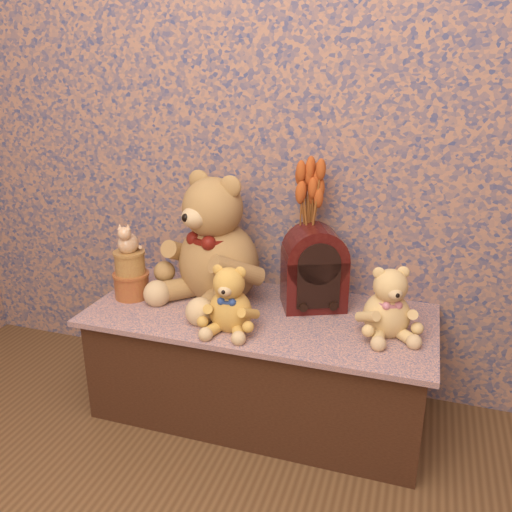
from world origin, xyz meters
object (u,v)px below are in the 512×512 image
(teddy_large, at_px, (218,231))
(ceramic_vase, at_px, (307,277))
(teddy_small, at_px, (388,298))
(cat_figurine, at_px, (128,237))
(teddy_medium, at_px, (230,295))
(cathedral_radio, at_px, (314,267))
(biscuit_tin_lower, at_px, (132,285))

(teddy_large, xyz_separation_m, ceramic_vase, (0.34, 0.07, -0.17))
(teddy_small, distance_m, cat_figurine, 0.99)
(teddy_medium, distance_m, cathedral_radio, 0.36)
(teddy_medium, distance_m, teddy_small, 0.53)
(biscuit_tin_lower, xyz_separation_m, cat_figurine, (0.00, 0.00, 0.20))
(teddy_medium, distance_m, cat_figurine, 0.50)
(teddy_small, bearing_deg, biscuit_tin_lower, 156.41)
(cathedral_radio, height_order, cat_figurine, cathedral_radio)
(cat_figurine, bearing_deg, teddy_medium, -27.59)
(teddy_medium, xyz_separation_m, teddy_small, (0.52, 0.13, 0.01))
(ceramic_vase, bearing_deg, teddy_small, -30.77)
(teddy_small, relative_size, cat_figurine, 2.14)
(teddy_large, xyz_separation_m, teddy_medium, (0.14, -0.25, -0.14))
(teddy_small, xyz_separation_m, biscuit_tin_lower, (-0.99, -0.00, -0.08))
(cathedral_radio, xyz_separation_m, biscuit_tin_lower, (-0.70, -0.14, -0.11))
(teddy_large, relative_size, cathedral_radio, 1.68)
(teddy_medium, bearing_deg, cathedral_radio, 44.36)
(teddy_medium, distance_m, biscuit_tin_lower, 0.49)
(biscuit_tin_lower, distance_m, cat_figurine, 0.20)
(cathedral_radio, xyz_separation_m, ceramic_vase, (-0.04, 0.05, -0.06))
(teddy_small, bearing_deg, cathedral_radio, 130.58)
(teddy_large, height_order, ceramic_vase, teddy_large)
(cathedral_radio, relative_size, ceramic_vase, 1.69)
(teddy_small, bearing_deg, teddy_medium, 170.35)
(cat_figurine, bearing_deg, biscuit_tin_lower, 0.00)
(teddy_medium, relative_size, ceramic_vase, 1.34)
(cathedral_radio, distance_m, cat_figurine, 0.72)
(teddy_large, distance_m, cathedral_radio, 0.39)
(teddy_small, relative_size, cathedral_radio, 0.83)
(teddy_medium, xyz_separation_m, ceramic_vase, (0.20, 0.32, -0.03))
(teddy_medium, height_order, teddy_small, teddy_small)
(teddy_large, height_order, teddy_medium, teddy_large)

